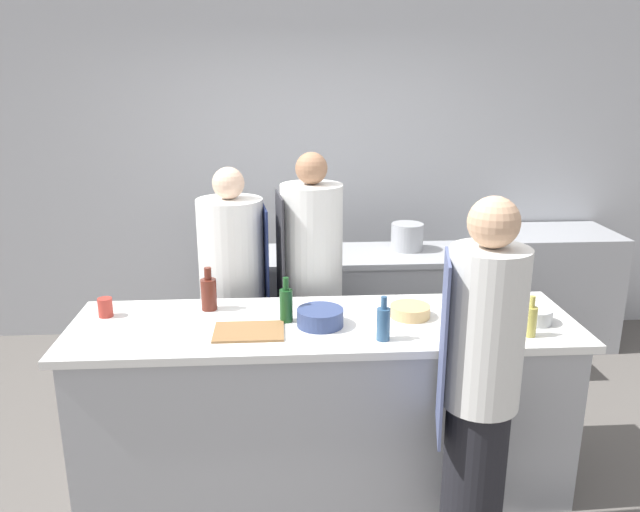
{
  "coord_description": "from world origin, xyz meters",
  "views": [
    {
      "loc": [
        -0.21,
        -2.96,
        2.15
      ],
      "look_at": [
        0.0,
        0.35,
        1.17
      ],
      "focal_mm": 35.0,
      "sensor_mm": 36.0,
      "label": 1
    }
  ],
  "objects_px": {
    "chef_at_prep_near": "(480,387)",
    "stockpot": "(407,237)",
    "bottle_cooking_oil": "(209,293)",
    "cup": "(105,307)",
    "chef_at_pass_far": "(311,290)",
    "bottle_olive_oil": "(530,320)",
    "chef_at_stove": "(234,298)",
    "bowl_wooden_salad": "(410,311)",
    "bowl_mixing_large": "(535,315)",
    "bowl_ceramic_blue": "(320,317)",
    "bottle_vinegar": "(286,304)",
    "bottle_wine": "(383,323)",
    "oven_range": "(552,286)",
    "bowl_prep_small": "(474,301)"
  },
  "relations": [
    {
      "from": "chef_at_stove",
      "to": "bowl_prep_small",
      "type": "distance_m",
      "value": 1.46
    },
    {
      "from": "chef_at_pass_far",
      "to": "bottle_olive_oil",
      "type": "bearing_deg",
      "value": -138.64
    },
    {
      "from": "bottle_cooking_oil",
      "to": "cup",
      "type": "xyz_separation_m",
      "value": [
        -0.53,
        -0.07,
        -0.04
      ]
    },
    {
      "from": "chef_at_stove",
      "to": "bowl_wooden_salad",
      "type": "bearing_deg",
      "value": 48.78
    },
    {
      "from": "bottle_olive_oil",
      "to": "bowl_prep_small",
      "type": "height_order",
      "value": "bottle_olive_oil"
    },
    {
      "from": "bowl_ceramic_blue",
      "to": "chef_at_pass_far",
      "type": "bearing_deg",
      "value": 90.62
    },
    {
      "from": "chef_at_stove",
      "to": "chef_at_pass_far",
      "type": "xyz_separation_m",
      "value": [
        0.48,
        -0.02,
        0.05
      ]
    },
    {
      "from": "bottle_vinegar",
      "to": "stockpot",
      "type": "height_order",
      "value": "bottle_vinegar"
    },
    {
      "from": "chef_at_pass_far",
      "to": "bowl_mixing_large",
      "type": "xyz_separation_m",
      "value": [
        1.11,
        -0.76,
        0.11
      ]
    },
    {
      "from": "chef_at_prep_near",
      "to": "bowl_prep_small",
      "type": "xyz_separation_m",
      "value": [
        0.2,
        0.75,
        0.11
      ]
    },
    {
      "from": "oven_range",
      "to": "bowl_ceramic_blue",
      "type": "relative_size",
      "value": 3.95
    },
    {
      "from": "oven_range",
      "to": "cup",
      "type": "height_order",
      "value": "cup"
    },
    {
      "from": "chef_at_prep_near",
      "to": "stockpot",
      "type": "bearing_deg",
      "value": 10.14
    },
    {
      "from": "bottle_olive_oil",
      "to": "bowl_ceramic_blue",
      "type": "relative_size",
      "value": 0.87
    },
    {
      "from": "bottle_wine",
      "to": "bowl_prep_small",
      "type": "height_order",
      "value": "bottle_wine"
    },
    {
      "from": "bottle_olive_oil",
      "to": "bowl_ceramic_blue",
      "type": "bearing_deg",
      "value": 169.04
    },
    {
      "from": "bowl_mixing_large",
      "to": "cup",
      "type": "height_order",
      "value": "cup"
    },
    {
      "from": "bottle_olive_oil",
      "to": "cup",
      "type": "relative_size",
      "value": 2.05
    },
    {
      "from": "chef_at_pass_far",
      "to": "stockpot",
      "type": "height_order",
      "value": "chef_at_pass_far"
    },
    {
      "from": "chef_at_prep_near",
      "to": "stockpot",
      "type": "relative_size",
      "value": 7.37
    },
    {
      "from": "chef_at_prep_near",
      "to": "bowl_mixing_large",
      "type": "height_order",
      "value": "chef_at_prep_near"
    },
    {
      "from": "chef_at_pass_far",
      "to": "bowl_prep_small",
      "type": "height_order",
      "value": "chef_at_pass_far"
    },
    {
      "from": "chef_at_prep_near",
      "to": "bowl_prep_small",
      "type": "distance_m",
      "value": 0.78
    },
    {
      "from": "chef_at_pass_far",
      "to": "cup",
      "type": "height_order",
      "value": "chef_at_pass_far"
    },
    {
      "from": "chef_at_prep_near",
      "to": "bottle_cooking_oil",
      "type": "bearing_deg",
      "value": 68.48
    },
    {
      "from": "cup",
      "to": "bottle_vinegar",
      "type": "bearing_deg",
      "value": -7.68
    },
    {
      "from": "chef_at_pass_far",
      "to": "bowl_prep_small",
      "type": "bearing_deg",
      "value": -128.28
    },
    {
      "from": "bottle_vinegar",
      "to": "bowl_prep_small",
      "type": "height_order",
      "value": "bottle_vinegar"
    },
    {
      "from": "oven_range",
      "to": "chef_at_pass_far",
      "type": "relative_size",
      "value": 0.55
    },
    {
      "from": "stockpot",
      "to": "bowl_mixing_large",
      "type": "bearing_deg",
      "value": -74.63
    },
    {
      "from": "bottle_wine",
      "to": "bowl_ceramic_blue",
      "type": "relative_size",
      "value": 0.93
    },
    {
      "from": "bottle_wine",
      "to": "bowl_prep_small",
      "type": "xyz_separation_m",
      "value": [
        0.56,
        0.39,
        -0.05
      ]
    },
    {
      "from": "bottle_olive_oil",
      "to": "bottle_vinegar",
      "type": "xyz_separation_m",
      "value": [
        -1.17,
        0.26,
        0.01
      ]
    },
    {
      "from": "chef_at_prep_near",
      "to": "cup",
      "type": "height_order",
      "value": "chef_at_prep_near"
    },
    {
      "from": "bottle_vinegar",
      "to": "bottle_wine",
      "type": "distance_m",
      "value": 0.53
    },
    {
      "from": "bowl_mixing_large",
      "to": "bowl_wooden_salad",
      "type": "xyz_separation_m",
      "value": [
        -0.62,
        0.12,
        -0.01
      ]
    },
    {
      "from": "chef_at_stove",
      "to": "bottle_olive_oil",
      "type": "xyz_separation_m",
      "value": [
        1.5,
        -0.95,
        0.2
      ]
    },
    {
      "from": "chef_at_pass_far",
      "to": "bottle_vinegar",
      "type": "xyz_separation_m",
      "value": [
        -0.16,
        -0.66,
        0.16
      ]
    },
    {
      "from": "chef_at_pass_far",
      "to": "bottle_wine",
      "type": "bearing_deg",
      "value": -168.47
    },
    {
      "from": "chef_at_pass_far",
      "to": "bottle_cooking_oil",
      "type": "height_order",
      "value": "chef_at_pass_far"
    },
    {
      "from": "bottle_vinegar",
      "to": "bowl_wooden_salad",
      "type": "xyz_separation_m",
      "value": [
        0.65,
        0.02,
        -0.06
      ]
    },
    {
      "from": "oven_range",
      "to": "bottle_olive_oil",
      "type": "relative_size",
      "value": 4.55
    },
    {
      "from": "bowl_ceramic_blue",
      "to": "stockpot",
      "type": "xyz_separation_m",
      "value": [
        0.71,
        1.36,
        0.05
      ]
    },
    {
      "from": "bowl_mixing_large",
      "to": "bowl_ceramic_blue",
      "type": "bearing_deg",
      "value": 178.44
    },
    {
      "from": "chef_at_stove",
      "to": "bottle_cooking_oil",
      "type": "xyz_separation_m",
      "value": [
        -0.09,
        -0.49,
        0.21
      ]
    },
    {
      "from": "oven_range",
      "to": "bowl_prep_small",
      "type": "bearing_deg",
      "value": -126.45
    },
    {
      "from": "chef_at_stove",
      "to": "cup",
      "type": "height_order",
      "value": "chef_at_stove"
    },
    {
      "from": "chef_at_stove",
      "to": "bottle_vinegar",
      "type": "xyz_separation_m",
      "value": [
        0.32,
        -0.68,
        0.21
      ]
    },
    {
      "from": "bottle_vinegar",
      "to": "bowl_mixing_large",
      "type": "relative_size",
      "value": 1.35
    },
    {
      "from": "chef_at_stove",
      "to": "bottle_wine",
      "type": "bearing_deg",
      "value": 32.71
    }
  ]
}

